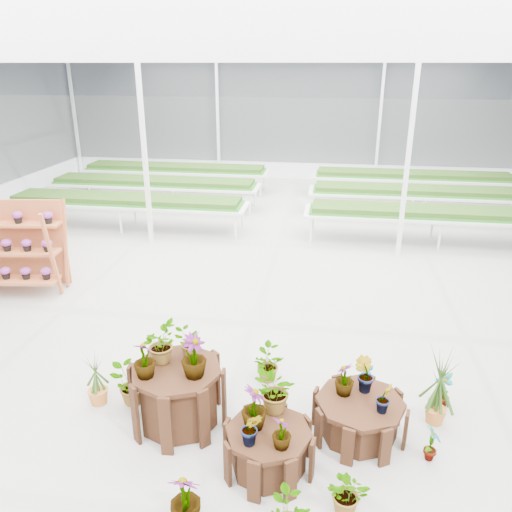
# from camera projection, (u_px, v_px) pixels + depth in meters

# --- Properties ---
(ground_plane) EXTENTS (24.00, 24.00, 0.00)m
(ground_plane) POSITION_uv_depth(u_px,v_px,m) (241.00, 330.00, 8.39)
(ground_plane) COLOR gray
(ground_plane) RESTS_ON ground
(greenhouse_shell) EXTENTS (18.00, 24.00, 4.50)m
(greenhouse_shell) POSITION_uv_depth(u_px,v_px,m) (239.00, 200.00, 7.58)
(greenhouse_shell) COLOR white
(greenhouse_shell) RESTS_ON ground
(steel_frame) EXTENTS (18.00, 24.00, 4.50)m
(steel_frame) POSITION_uv_depth(u_px,v_px,m) (239.00, 200.00, 7.58)
(steel_frame) COLOR silver
(steel_frame) RESTS_ON ground
(nursery_benches) EXTENTS (16.00, 7.00, 0.84)m
(nursery_benches) POSITION_uv_depth(u_px,v_px,m) (284.00, 198.00, 14.88)
(nursery_benches) COLOR silver
(nursery_benches) RESTS_ON ground
(plinth_tall) EXTENTS (1.21, 1.21, 0.78)m
(plinth_tall) POSITION_uv_depth(u_px,v_px,m) (178.00, 395.00, 6.12)
(plinth_tall) COLOR #351B0E
(plinth_tall) RESTS_ON ground
(plinth_mid) EXTENTS (1.13, 1.13, 0.51)m
(plinth_mid) POSITION_uv_depth(u_px,v_px,m) (268.00, 449.00, 5.44)
(plinth_mid) COLOR #351B0E
(plinth_mid) RESTS_ON ground
(plinth_low) EXTENTS (1.33, 1.33, 0.49)m
(plinth_low) POSITION_uv_depth(u_px,v_px,m) (359.00, 417.00, 5.95)
(plinth_low) COLOR #351B0E
(plinth_low) RESTS_ON ground
(shelf_rack) EXTENTS (1.75, 1.08, 1.74)m
(shelf_rack) POSITION_uv_depth(u_px,v_px,m) (19.00, 249.00, 9.54)
(shelf_rack) COLOR #9F4C28
(shelf_rack) RESTS_ON ground
(nursery_plants) EXTENTS (4.79, 3.04, 1.31)m
(nursery_plants) POSITION_uv_depth(u_px,v_px,m) (256.00, 393.00, 5.93)
(nursery_plants) COLOR #254213
(nursery_plants) RESTS_ON ground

